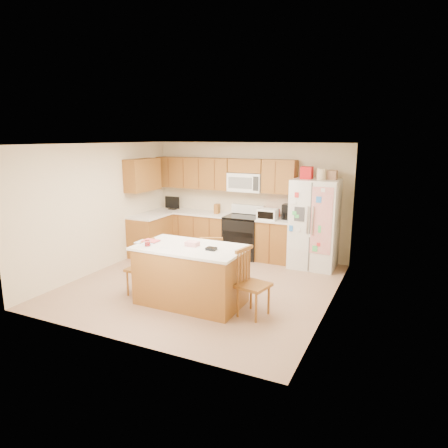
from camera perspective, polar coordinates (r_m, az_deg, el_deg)
The scene contains 9 objects.
ground at distance 7.31m, azimuth -3.14°, elevation -8.65°, with size 4.50×4.50×0.00m, color tan.
room_shell at distance 6.92m, azimuth -3.28°, elevation 2.55°, with size 4.60×4.60×2.52m.
cabinetry at distance 9.03m, azimuth -3.33°, elevation 1.47°, with size 3.36×1.56×2.15m.
stove at distance 8.84m, azimuth 2.77°, elevation -1.69°, with size 0.76×0.65×1.13m.
refrigerator at distance 8.23m, azimuth 12.80°, elevation 0.15°, with size 0.90×0.79×2.04m.
island at distance 6.41m, azimuth -4.75°, elevation -7.21°, with size 1.78×1.01×1.03m.
windsor_chair_left at distance 6.89m, azimuth -11.70°, elevation -6.22°, with size 0.40×0.42×0.96m.
windsor_chair_back at distance 7.01m, azimuth -1.73°, elevation -5.65°, with size 0.53×0.52×0.96m.
windsor_chair_right at distance 5.97m, azimuth 4.04°, elevation -8.62°, with size 0.50×0.51×1.02m.
Camera 1 is at (3.25, -6.00, 2.62)m, focal length 32.00 mm.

